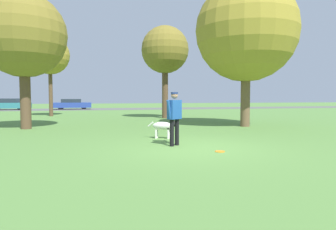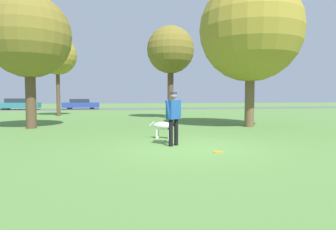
% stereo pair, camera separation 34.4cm
% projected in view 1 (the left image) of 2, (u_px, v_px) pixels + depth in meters
% --- Properties ---
extents(ground_plane, '(120.00, 120.00, 0.00)m').
position_uv_depth(ground_plane, '(191.00, 148.00, 8.81)').
color(ground_plane, '#56843D').
extents(far_road_strip, '(120.00, 6.00, 0.01)m').
position_uv_depth(far_road_strip, '(119.00, 109.00, 36.90)').
color(far_road_strip, '#5B5B59').
rests_on(far_road_strip, ground_plane).
extents(person, '(0.63, 0.52, 1.65)m').
position_uv_depth(person, '(174.00, 114.00, 9.15)').
color(person, black).
rests_on(person, ground_plane).
extents(dog, '(1.02, 0.66, 0.64)m').
position_uv_depth(dog, '(164.00, 126.00, 10.75)').
color(dog, silver).
rests_on(dog, ground_plane).
extents(frisbee, '(0.27, 0.27, 0.02)m').
position_uv_depth(frisbee, '(220.00, 151.00, 8.19)').
color(frisbee, orange).
rests_on(frisbee, ground_plane).
extents(tree_far_left, '(2.96, 2.96, 6.19)m').
position_uv_depth(tree_far_left, '(50.00, 55.00, 22.98)').
color(tree_far_left, brown).
rests_on(tree_far_left, ground_plane).
extents(tree_mid_center, '(3.29, 3.29, 6.42)m').
position_uv_depth(tree_mid_center, '(165.00, 50.00, 20.78)').
color(tree_mid_center, brown).
rests_on(tree_mid_center, ground_plane).
extents(tree_near_left, '(3.89, 3.89, 6.30)m').
position_uv_depth(tree_near_left, '(24.00, 36.00, 13.78)').
color(tree_near_left, brown).
rests_on(tree_near_left, ground_plane).
extents(tree_near_right, '(5.06, 5.06, 7.32)m').
position_uv_depth(tree_near_right, '(246.00, 31.00, 14.90)').
color(tree_near_right, brown).
rests_on(tree_near_right, ground_plane).
extents(parked_car_teal, '(4.60, 1.84, 1.31)m').
position_uv_depth(parked_car_teal, '(8.00, 104.00, 34.15)').
color(parked_car_teal, teal).
rests_on(parked_car_teal, ground_plane).
extents(parked_car_blue, '(4.39, 1.82, 1.24)m').
position_uv_depth(parked_car_blue, '(72.00, 104.00, 35.73)').
color(parked_car_blue, '#284293').
rests_on(parked_car_blue, ground_plane).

